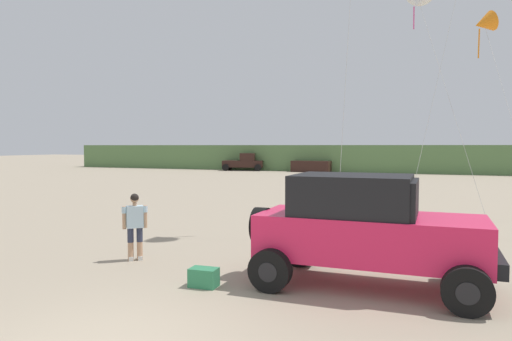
{
  "coord_description": "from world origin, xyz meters",
  "views": [
    {
      "loc": [
        4.29,
        -5.16,
        2.85
      ],
      "look_at": [
        0.24,
        5.29,
        2.25
      ],
      "focal_mm": 32.45,
      "sensor_mm": 36.0,
      "label": 1
    }
  ],
  "objects_px": {
    "distant_pickup": "(244,162)",
    "cooler_box": "(204,277)",
    "jeep": "(366,228)",
    "kite_pink_ribbon": "(484,23)",
    "person_watching": "(135,223)",
    "distant_sedan": "(311,166)"
  },
  "relations": [
    {
      "from": "distant_pickup",
      "to": "cooler_box",
      "type": "bearing_deg",
      "value": -68.46
    },
    {
      "from": "jeep",
      "to": "kite_pink_ribbon",
      "type": "xyz_separation_m",
      "value": [
        2.87,
        9.98,
        6.2
      ]
    },
    {
      "from": "jeep",
      "to": "kite_pink_ribbon",
      "type": "bearing_deg",
      "value": 73.93
    },
    {
      "from": "jeep",
      "to": "distant_pickup",
      "type": "relative_size",
      "value": 0.99
    },
    {
      "from": "jeep",
      "to": "kite_pink_ribbon",
      "type": "relative_size",
      "value": 0.62
    },
    {
      "from": "kite_pink_ribbon",
      "to": "distant_pickup",
      "type": "bearing_deg",
      "value": 126.72
    },
    {
      "from": "cooler_box",
      "to": "person_watching",
      "type": "bearing_deg",
      "value": 150.47
    },
    {
      "from": "jeep",
      "to": "distant_pickup",
      "type": "xyz_separation_m",
      "value": [
        -19.06,
        39.38,
        -0.26
      ]
    },
    {
      "from": "distant_sedan",
      "to": "cooler_box",
      "type": "bearing_deg",
      "value": -76.58
    },
    {
      "from": "jeep",
      "to": "person_watching",
      "type": "distance_m",
      "value": 5.65
    },
    {
      "from": "kite_pink_ribbon",
      "to": "cooler_box",
      "type": "bearing_deg",
      "value": -117.87
    },
    {
      "from": "jeep",
      "to": "cooler_box",
      "type": "distance_m",
      "value": 3.42
    },
    {
      "from": "jeep",
      "to": "cooler_box",
      "type": "relative_size",
      "value": 8.67
    },
    {
      "from": "distant_pickup",
      "to": "distant_sedan",
      "type": "relative_size",
      "value": 1.17
    },
    {
      "from": "person_watching",
      "to": "distant_sedan",
      "type": "bearing_deg",
      "value": 98.07
    },
    {
      "from": "jeep",
      "to": "distant_sedan",
      "type": "bearing_deg",
      "value": 105.88
    },
    {
      "from": "distant_pickup",
      "to": "kite_pink_ribbon",
      "type": "distance_m",
      "value": 37.25
    },
    {
      "from": "distant_pickup",
      "to": "kite_pink_ribbon",
      "type": "relative_size",
      "value": 0.62
    },
    {
      "from": "jeep",
      "to": "distant_pickup",
      "type": "height_order",
      "value": "jeep"
    },
    {
      "from": "distant_sedan",
      "to": "distant_pickup",
      "type": "bearing_deg",
      "value": -177.74
    },
    {
      "from": "person_watching",
      "to": "distant_sedan",
      "type": "relative_size",
      "value": 0.4
    },
    {
      "from": "cooler_box",
      "to": "distant_sedan",
      "type": "xyz_separation_m",
      "value": [
        -8.17,
        40.62,
        0.41
      ]
    }
  ]
}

